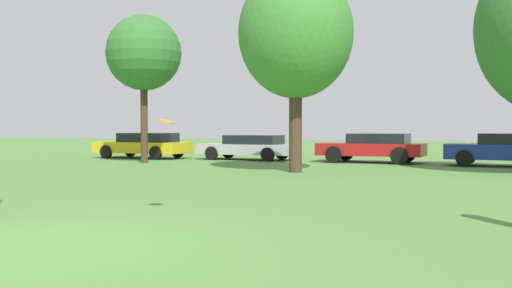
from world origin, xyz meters
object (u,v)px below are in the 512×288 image
at_px(parked_car_silver, 249,147).
at_px(parked_car_red, 373,147).
at_px(tree_1, 296,34).
at_px(parked_car_yellow, 144,145).
at_px(frisbee, 166,121).
at_px(tree_0, 144,53).
at_px(parked_car_blue, 503,149).

height_order(parked_car_silver, parked_car_red, parked_car_red).
bearing_deg(tree_1, parked_car_yellow, 150.00).
xyz_separation_m(frisbee, parked_car_yellow, (-10.36, 15.25, -0.96)).
distance_m(tree_1, parked_car_yellow, 11.65).
height_order(tree_1, parked_car_red, tree_1).
relative_size(tree_0, tree_1, 0.91).
bearing_deg(parked_car_yellow, frisbee, 126.54).
relative_size(tree_0, parked_car_blue, 1.49).
bearing_deg(parked_car_red, tree_1, 79.50).
height_order(tree_0, parked_car_blue, tree_0).
bearing_deg(tree_0, parked_car_silver, 48.93).
bearing_deg(tree_0, parked_car_blue, 13.23).
xyz_separation_m(frisbee, parked_car_blue, (5.62, 15.45, -0.94)).
xyz_separation_m(tree_1, parked_car_yellow, (-9.49, 5.48, -3.95)).
distance_m(parked_car_silver, parked_car_red, 5.66).
bearing_deg(parked_car_blue, parked_car_silver, 0.14).
distance_m(frisbee, tree_0, 15.05).
distance_m(parked_car_yellow, parked_car_red, 10.93).
height_order(parked_car_yellow, parked_car_red, parked_car_red).
height_order(parked_car_silver, parked_car_blue, parked_car_blue).
height_order(frisbee, tree_0, tree_0).
xyz_separation_m(tree_1, parked_car_red, (1.41, 6.20, -3.93)).
bearing_deg(parked_car_silver, parked_car_red, -176.65).
bearing_deg(tree_0, tree_1, -17.81).
xyz_separation_m(parked_car_yellow, parked_car_red, (10.91, 0.72, 0.02)).
relative_size(parked_car_yellow, parked_car_blue, 1.12).
bearing_deg(parked_car_yellow, parked_car_blue, -176.93).
height_order(tree_0, tree_1, tree_1).
xyz_separation_m(parked_car_red, parked_car_blue, (5.08, -0.51, -0.00)).
height_order(tree_0, parked_car_red, tree_0).
bearing_deg(parked_car_silver, parked_car_yellow, 9.06).
xyz_separation_m(parked_car_yellow, parked_car_blue, (15.99, 0.20, 0.02)).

